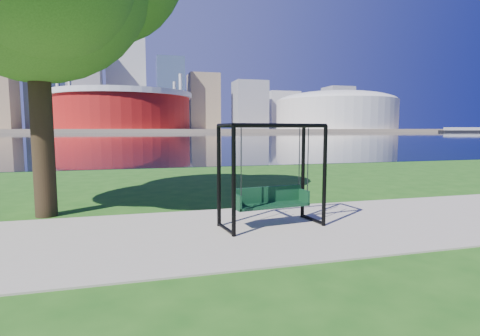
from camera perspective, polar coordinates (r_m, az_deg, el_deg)
name	(u,v)px	position (r m, az deg, el deg)	size (l,w,h in m)	color
ground	(239,225)	(7.92, -0.19, -8.68)	(900.00, 900.00, 0.00)	#1E5114
path	(245,231)	(7.45, 0.82, -9.51)	(120.00, 4.00, 0.03)	#9E937F
river	(145,136)	(109.43, -14.25, 4.74)	(900.00, 180.00, 0.02)	black
far_bank	(140,130)	(313.40, -14.96, 5.59)	(900.00, 228.00, 2.00)	#937F60
stadium	(124,109)	(242.84, -17.32, 8.59)	(83.00, 83.00, 32.00)	maroon
arena	(336,109)	(278.77, 14.37, 8.64)	(84.00, 84.00, 26.56)	beige
skyline	(134,88)	(328.55, -15.90, 11.67)	(392.00, 66.00, 96.50)	gray
swing	(271,178)	(7.60, 4.78, -1.48)	(2.16, 1.15, 2.11)	black
barge	(465,130)	(269.62, 31.10, 4.98)	(30.58, 14.56, 2.96)	black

